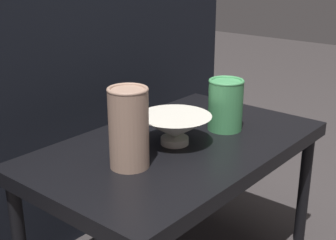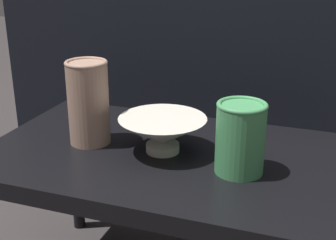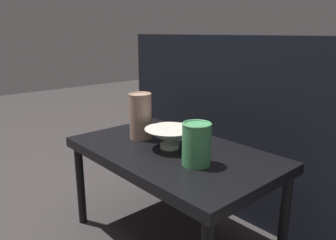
# 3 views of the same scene
# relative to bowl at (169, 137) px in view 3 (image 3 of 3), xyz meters

# --- Properties ---
(ground_plane) EXTENTS (8.00, 8.00, 0.00)m
(ground_plane) POSITION_rel_bowl_xyz_m (0.01, 0.00, -0.46)
(ground_plane) COLOR #383333
(table) EXTENTS (0.84, 0.50, 0.42)m
(table) POSITION_rel_bowl_xyz_m (0.01, 0.00, -0.09)
(table) COLOR black
(table) RESTS_ON ground_plane
(couch_backdrop) EXTENTS (1.39, 0.50, 0.85)m
(couch_backdrop) POSITION_rel_bowl_xyz_m (0.01, 0.61, -0.04)
(couch_backdrop) COLOR black
(couch_backdrop) RESTS_ON ground_plane
(bowl) EXTENTS (0.20, 0.20, 0.08)m
(bowl) POSITION_rel_bowl_xyz_m (0.00, 0.00, 0.00)
(bowl) COLOR silver
(bowl) RESTS_ON table
(vase_textured_left) EXTENTS (0.10, 0.10, 0.20)m
(vase_textured_left) POSITION_rel_bowl_xyz_m (-0.18, -0.00, 0.05)
(vase_textured_left) COLOR tan
(vase_textured_left) RESTS_ON table
(vase_colorful_right) EXTENTS (0.10, 0.10, 0.15)m
(vase_colorful_right) POSITION_rel_bowl_xyz_m (0.18, -0.04, 0.03)
(vase_colorful_right) COLOR #47995B
(vase_colorful_right) RESTS_ON table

